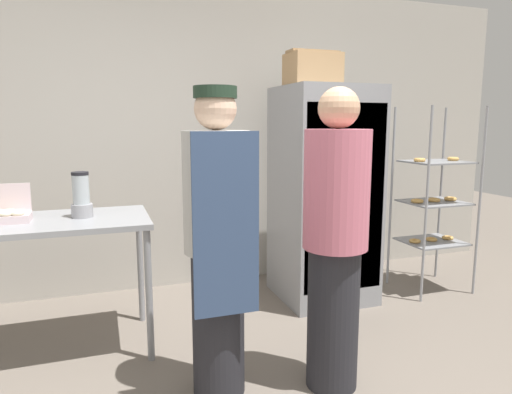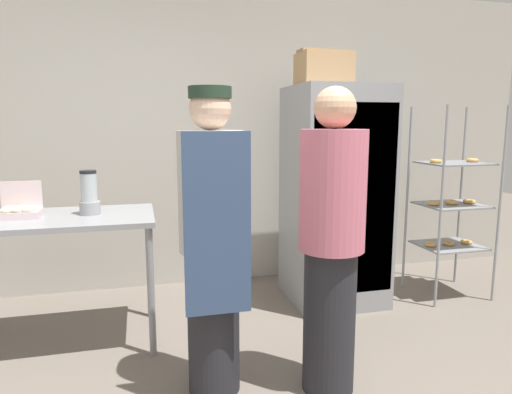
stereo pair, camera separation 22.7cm
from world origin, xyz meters
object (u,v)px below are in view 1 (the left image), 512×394
Objects in this scene: refrigerator at (324,195)px; person_customer at (335,240)px; blender_pitcher at (81,197)px; person_baker at (217,240)px; donut_box at (7,215)px; baking_rack at (434,202)px; cardboard_storage_box at (313,69)px.

person_customer is (-0.58, -1.26, -0.04)m from refrigerator.
refrigerator is at bearing 8.80° from blender_pitcher.
donut_box is at bearing 144.78° from person_baker.
person_customer is at bearing -114.72° from refrigerator.
baking_rack is 5.53× the size of blender_pitcher.
refrigerator reaches higher than donut_box.
donut_box is 0.86× the size of blender_pitcher.
cardboard_storage_box reaches higher than donut_box.
refrigerator is 1.38m from person_customer.
person_customer is at bearing -13.31° from person_baker.
donut_box is at bearing -172.59° from refrigerator.
cardboard_storage_box is (1.79, 0.30, 0.91)m from blender_pitcher.
cardboard_storage_box reaches higher than baking_rack.
person_customer reaches higher than donut_box.
blender_pitcher is (0.43, 0.01, 0.09)m from donut_box.
person_customer reaches higher than person_baker.
baking_rack is at bearing 23.16° from person_baker.
refrigerator is 1.04m from cardboard_storage_box.
blender_pitcher is at bearing 130.88° from person_baker.
refrigerator is 1.07× the size of person_baker.
refrigerator reaches higher than blender_pitcher.
baking_rack is 6.40× the size of donut_box.
cardboard_storage_box is at bearing 179.35° from refrigerator.
refrigerator is 4.36× the size of cardboard_storage_box.
person_customer is (-0.45, -1.26, -1.07)m from cardboard_storage_box.
person_customer is (1.77, -0.95, -0.08)m from donut_box.
blender_pitcher is (-2.94, -0.14, 0.22)m from baking_rack.
person_customer reaches higher than blender_pitcher.
cardboard_storage_box reaches higher than person_baker.
refrigerator is 1.94m from blender_pitcher.
cardboard_storage_box is 1.88m from person_baker.
person_baker is (0.70, -0.81, -0.15)m from blender_pitcher.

